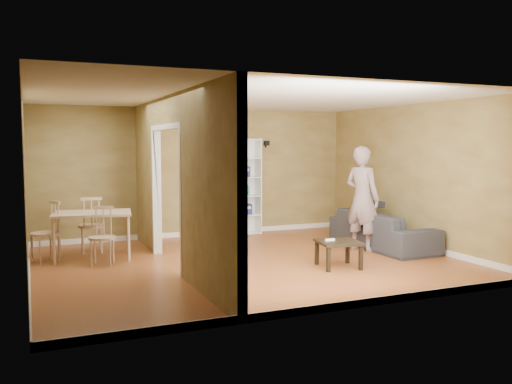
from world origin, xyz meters
TOP-DOWN VIEW (x-y plane):
  - room_shell at (0.00, 0.00)m, footprint 6.50×6.50m
  - partition at (-1.20, 0.00)m, footprint 0.22×5.50m
  - wall_speaker at (1.50, 2.69)m, footprint 0.10×0.10m
  - sofa at (2.70, 0.20)m, footprint 2.29×0.99m
  - person at (2.20, 0.12)m, footprint 0.95×0.85m
  - bookshelf at (0.83, 2.61)m, footprint 0.84×0.37m
  - paper_box_navy_a at (0.84, 2.56)m, footprint 0.42×0.28m
  - paper_box_teal at (0.80, 2.56)m, footprint 0.40×0.26m
  - paper_box_navy_b at (0.80, 2.56)m, footprint 0.43×0.28m
  - coffee_table at (1.11, -0.88)m, footprint 0.61×0.61m
  - game_controller at (0.99, -0.82)m, footprint 0.15×0.04m
  - dining_table at (-2.26, 1.25)m, footprint 1.23×0.82m
  - chair_left at (-2.99, 1.25)m, footprint 0.58×0.58m
  - chair_near at (-2.19, 0.71)m, footprint 0.52×0.52m
  - chair_far at (-2.22, 1.82)m, footprint 0.47×0.47m

SIDE VIEW (x-z plane):
  - coffee_table at x=1.11m, z-range 0.14..0.55m
  - game_controller at x=0.99m, z-range 0.41..0.44m
  - sofa at x=2.70m, z-range 0.00..0.87m
  - chair_near at x=-2.19m, z-range 0.00..0.91m
  - chair_left at x=-2.99m, z-range 0.00..0.98m
  - chair_far at x=-2.22m, z-range 0.00..0.98m
  - paper_box_navy_a at x=0.84m, z-range 0.42..0.64m
  - dining_table at x=-2.26m, z-range 0.31..1.08m
  - paper_box_teal at x=0.80m, z-range 0.81..1.02m
  - bookshelf at x=0.83m, z-range 0.00..2.00m
  - person at x=2.20m, z-range 0.00..2.16m
  - room_shell at x=0.00m, z-range -1.95..4.55m
  - partition at x=-1.20m, z-range 0.00..2.60m
  - paper_box_navy_b at x=0.80m, z-range 1.20..1.42m
  - wall_speaker at x=1.50m, z-range 1.85..1.95m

